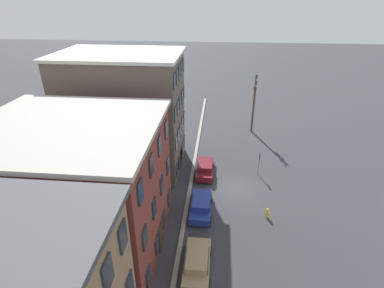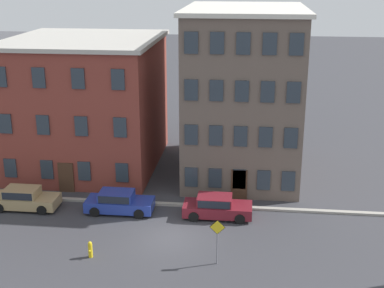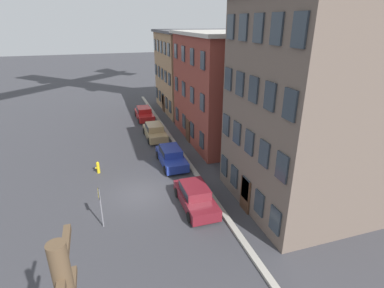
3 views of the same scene
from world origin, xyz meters
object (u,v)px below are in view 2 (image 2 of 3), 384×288
object	(u,v)px
car_tan	(24,198)
car_maroon	(216,206)
fire_hydrant	(90,249)
caution_sign	(217,235)
car_blue	(119,201)

from	to	relation	value
car_tan	car_maroon	distance (m)	12.80
car_tan	fire_hydrant	world-z (taller)	car_tan
caution_sign	fire_hydrant	xyz separation A→B (m)	(-7.01, -0.08, -1.25)
car_blue	fire_hydrant	xyz separation A→B (m)	(-0.17, -5.85, -0.27)
car_maroon	caution_sign	distance (m)	5.86
car_tan	car_maroon	xyz separation A→B (m)	(12.79, 0.14, 0.00)
caution_sign	car_blue	bearing A→B (deg)	139.83
caution_sign	car_tan	bearing A→B (deg)	156.94
fire_hydrant	caution_sign	bearing A→B (deg)	0.62
caution_sign	fire_hydrant	size ratio (longest dim) A/B	2.74
car_tan	car_blue	distance (m)	6.38
car_blue	fire_hydrant	bearing A→B (deg)	-91.71
car_blue	caution_sign	xyz separation A→B (m)	(6.83, -5.77, 0.99)
car_maroon	fire_hydrant	distance (m)	8.81
car_tan	caution_sign	distance (m)	14.40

